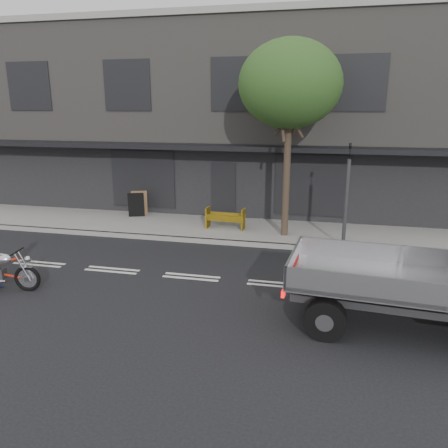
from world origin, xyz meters
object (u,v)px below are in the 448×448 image
construction_barrier (224,219)px  street_tree (290,85)px  sandwich_board (136,205)px  traffic_light_pole (346,201)px

construction_barrier → street_tree: bearing=-3.5°
street_tree → sandwich_board: bearing=168.8°
construction_barrier → sandwich_board: (-3.96, 1.09, 0.11)m
traffic_light_pole → sandwich_board: 8.51m
street_tree → sandwich_board: (-6.20, 1.22, -4.61)m
traffic_light_pole → construction_barrier: (-4.24, 0.99, -1.09)m
sandwich_board → traffic_light_pole: bearing=-35.5°
traffic_light_pole → construction_barrier: traffic_light_pole is taller
street_tree → sandwich_board: 7.82m
street_tree → construction_barrier: bearing=176.5°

